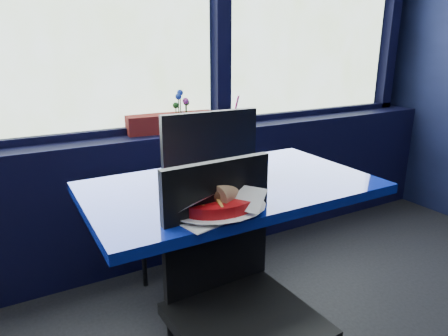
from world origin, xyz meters
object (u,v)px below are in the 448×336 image
at_px(flower_vase, 182,119).
at_px(soda_cup, 230,148).
at_px(ketchup_bottle, 225,150).
at_px(near_table, 231,223).
at_px(chair_near_front, 233,286).
at_px(planter_box, 172,123).
at_px(food_basket, 221,200).
at_px(chair_near_back, 198,198).

distance_m(flower_vase, soda_cup, 0.61).
height_order(ketchup_bottle, soda_cup, soda_cup).
relative_size(near_table, chair_near_front, 1.28).
bearing_deg(near_table, ketchup_bottle, 69.35).
xyz_separation_m(planter_box, soda_cup, (0.04, -0.65, -0.02)).
xyz_separation_m(planter_box, ketchup_bottle, (-0.03, -0.70, -0.01)).
bearing_deg(chair_near_front, ketchup_bottle, 60.93).
xyz_separation_m(chair_near_front, food_basket, (0.03, 0.14, 0.25)).
bearing_deg(soda_cup, planter_box, 93.12).
bearing_deg(food_basket, ketchup_bottle, 55.61).
bearing_deg(chair_near_front, planter_box, 73.99).
distance_m(planter_box, soda_cup, 0.65).
bearing_deg(food_basket, flower_vase, 69.67).
relative_size(flower_vase, food_basket, 0.79).
relative_size(near_table, soda_cup, 3.57).
bearing_deg(planter_box, ketchup_bottle, -86.97).
bearing_deg(near_table, chair_near_front, -119.48).
height_order(chair_near_front, chair_near_back, chair_near_back).
distance_m(near_table, planter_box, 0.94).
relative_size(flower_vase, soda_cup, 0.75).
height_order(near_table, planter_box, planter_box).
relative_size(near_table, chair_near_back, 1.16).
distance_m(near_table, chair_near_front, 0.43).
height_order(planter_box, food_basket, planter_box).
bearing_deg(planter_box, chair_near_front, -98.49).
bearing_deg(ketchup_bottle, food_basket, -121.05).
bearing_deg(soda_cup, chair_near_back, 165.90).
distance_m(chair_near_front, food_basket, 0.29).
xyz_separation_m(flower_vase, soda_cup, (-0.02, -0.61, -0.04)).
bearing_deg(flower_vase, near_table, -99.96).
relative_size(chair_near_back, food_basket, 3.23).
bearing_deg(chair_near_back, flower_vase, -105.42).
bearing_deg(flower_vase, chair_near_front, -106.46).
height_order(chair_near_back, flower_vase, flower_vase).
xyz_separation_m(flower_vase, ketchup_bottle, (-0.08, -0.67, -0.03)).
relative_size(food_basket, ketchup_bottle, 1.50).
relative_size(chair_near_back, flower_vase, 4.11).
height_order(chair_near_front, food_basket, chair_near_front).
height_order(near_table, flower_vase, flower_vase).
height_order(chair_near_back, soda_cup, soda_cup).
height_order(chair_near_front, flower_vase, flower_vase).
relative_size(chair_near_front, ketchup_bottle, 4.39).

